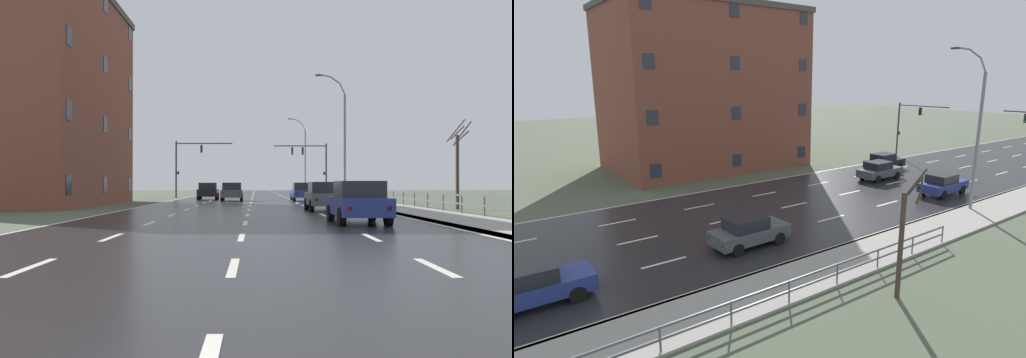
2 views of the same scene
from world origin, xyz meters
TOP-DOWN VIEW (x-y plane):
  - ground_plane at (0.00, 48.00)m, footprint 160.00×160.00m
  - road_asphalt_strip at (0.00, 59.99)m, footprint 14.00×120.00m
  - sidewalk_right at (8.43, 60.00)m, footprint 3.00×120.00m
  - guardrail at (9.85, 20.86)m, footprint 0.07×30.68m
  - street_lamp_midground at (7.44, 43.06)m, footprint 2.48×0.24m
  - street_lamp_distant at (7.43, 79.55)m, footprint 2.66×0.24m
  - traffic_signal_right at (6.45, 57.45)m, footprint 5.67×0.36m
  - traffic_signal_left at (-6.75, 55.68)m, footprint 5.93×0.36m
  - car_far_left at (4.08, 27.97)m, footprint 1.89×4.13m
  - car_distant at (4.33, 45.07)m, footprint 1.88×4.12m
  - car_near_left at (4.13, 18.21)m, footprint 1.89×4.13m
  - car_near_right at (-3.97, 48.67)m, footprint 1.89×4.13m
  - car_mid_centre at (-1.64, 45.15)m, footprint 1.88×4.12m
  - brick_building at (-15.76, 36.06)m, footprint 11.78×17.65m
  - bare_tree_mid at (11.97, 29.79)m, footprint 1.22×1.00m

SIDE VIEW (x-z plane):
  - ground_plane at x=0.00m, z-range -0.12..0.00m
  - road_asphalt_strip at x=0.00m, z-range 0.00..0.02m
  - sidewalk_right at x=8.43m, z-range 0.00..0.12m
  - guardrail at x=9.85m, z-range 0.21..1.21m
  - car_far_left at x=4.08m, z-range 0.02..1.59m
  - car_distant at x=4.33m, z-range 0.02..1.59m
  - car_near_left at x=4.13m, z-range 0.02..1.59m
  - car_near_right at x=-3.97m, z-range 0.02..1.59m
  - car_mid_centre at x=-1.64m, z-range 0.02..1.59m
  - bare_tree_mid at x=11.97m, z-range -0.17..5.06m
  - traffic_signal_left at x=-6.75m, z-range 1.01..6.93m
  - traffic_signal_right at x=6.45m, z-range 1.13..6.91m
  - street_lamp_midground at x=7.44m, z-range -0.11..10.29m
  - street_lamp_distant at x=7.43m, z-range -0.13..10.95m
  - brick_building at x=-15.76m, z-range 0.01..14.91m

